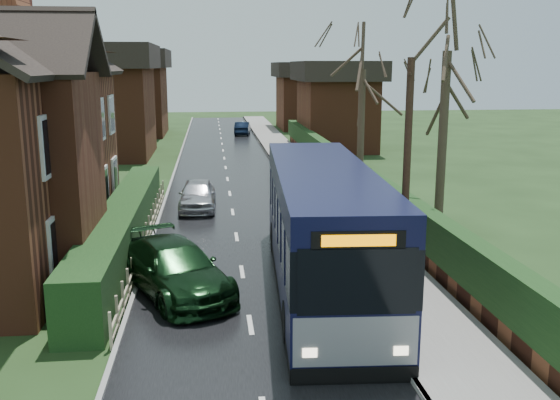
{
  "coord_description": "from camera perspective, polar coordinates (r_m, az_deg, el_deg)",
  "views": [
    {
      "loc": [
        -0.84,
        -16.16,
        6.19
      ],
      "look_at": [
        1.39,
        4.02,
        1.8
      ],
      "focal_mm": 40.0,
      "sensor_mm": 36.0,
      "label": 1
    }
  ],
  "objects": [
    {
      "name": "front_hedge",
      "position": [
        22.05,
        -14.1,
        -2.33
      ],
      "size": [
        1.2,
        16.0,
        1.6
      ],
      "primitive_type": "cube",
      "color": "black",
      "rests_on": "ground"
    },
    {
      "name": "car_distant",
      "position": [
        57.2,
        -3.45,
        6.56
      ],
      "size": [
        1.68,
        3.75,
        1.2
      ],
      "primitive_type": "imported",
      "rotation": [
        0.0,
        0.0,
        3.02
      ],
      "color": "black",
      "rests_on": "ground"
    },
    {
      "name": "pavement",
      "position": [
        27.34,
        4.58,
        -0.77
      ],
      "size": [
        2.5,
        100.0,
        0.14
      ],
      "primitive_type": "cube",
      "color": "slate",
      "rests_on": "ground"
    },
    {
      "name": "right_wall_hedge",
      "position": [
        27.48,
        7.79,
        1.24
      ],
      "size": [
        0.6,
        50.0,
        1.8
      ],
      "color": "brown",
      "rests_on": "ground"
    },
    {
      "name": "kerb_left",
      "position": [
        26.96,
        -10.84,
        -1.19
      ],
      "size": [
        0.12,
        100.0,
        0.1
      ],
      "primitive_type": "cube",
      "color": "gray",
      "rests_on": "ground"
    },
    {
      "name": "tree_right_far",
      "position": [
        29.44,
        7.58,
        12.53
      ],
      "size": [
        4.44,
        4.44,
        8.58
      ],
      "color": "#3A2D22",
      "rests_on": "ground"
    },
    {
      "name": "tree_house_side",
      "position": [
        32.11,
        -23.59,
        12.96
      ],
      "size": [
        4.22,
        4.22,
        9.6
      ],
      "color": "#34271E",
      "rests_on": "ground"
    },
    {
      "name": "tree_right_near",
      "position": [
        22.63,
        15.13,
        14.19
      ],
      "size": [
        4.42,
        4.42,
        9.55
      ],
      "color": "#392E22",
      "rests_on": "ground"
    },
    {
      "name": "bus_stop_sign",
      "position": [
        23.09,
        5.91,
        1.37
      ],
      "size": [
        0.13,
        0.43,
        2.85
      ],
      "rotation": [
        0.0,
        0.0,
        0.15
      ],
      "color": "slate",
      "rests_on": "ground"
    },
    {
      "name": "picket_fence",
      "position": [
        22.04,
        -12.12,
        -3.17
      ],
      "size": [
        0.1,
        16.0,
        0.9
      ],
      "primitive_type": null,
      "color": "tan",
      "rests_on": "ground"
    },
    {
      "name": "road",
      "position": [
        26.89,
        -4.35,
        -1.12
      ],
      "size": [
        6.0,
        100.0,
        0.02
      ],
      "primitive_type": "cube",
      "color": "black",
      "rests_on": "ground"
    },
    {
      "name": "car_green",
      "position": [
        17.48,
        -9.59,
        -6.21
      ],
      "size": [
        3.89,
        5.36,
        1.44
      ],
      "primitive_type": "imported",
      "rotation": [
        0.0,
        0.0,
        0.42
      ],
      "color": "black",
      "rests_on": "ground"
    },
    {
      "name": "car_silver",
      "position": [
        27.45,
        -7.56,
        0.47
      ],
      "size": [
        1.64,
        3.9,
        1.32
      ],
      "primitive_type": "imported",
      "rotation": [
        0.0,
        0.0,
        -0.02
      ],
      "color": "silver",
      "rests_on": "ground"
    },
    {
      "name": "bus",
      "position": [
        17.5,
        3.9,
        -2.67
      ],
      "size": [
        3.24,
        11.45,
        3.44
      ],
      "rotation": [
        0.0,
        0.0,
        -0.06
      ],
      "color": "black",
      "rests_on": "ground"
    },
    {
      "name": "ground",
      "position": [
        17.32,
        -3.16,
        -8.75
      ],
      "size": [
        140.0,
        140.0,
        0.0
      ],
      "primitive_type": "plane",
      "color": "#28471E",
      "rests_on": "ground"
    },
    {
      "name": "telegraph_pole",
      "position": [
        18.53,
        11.51,
        2.82
      ],
      "size": [
        0.39,
        0.79,
        6.42
      ],
      "rotation": [
        0.0,
        0.0,
        -0.4
      ],
      "color": "black",
      "rests_on": "ground"
    },
    {
      "name": "kerb_right",
      "position": [
        27.14,
        2.09,
        -0.84
      ],
      "size": [
        0.12,
        100.0,
        0.14
      ],
      "primitive_type": "cube",
      "color": "gray",
      "rests_on": "ground"
    }
  ]
}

